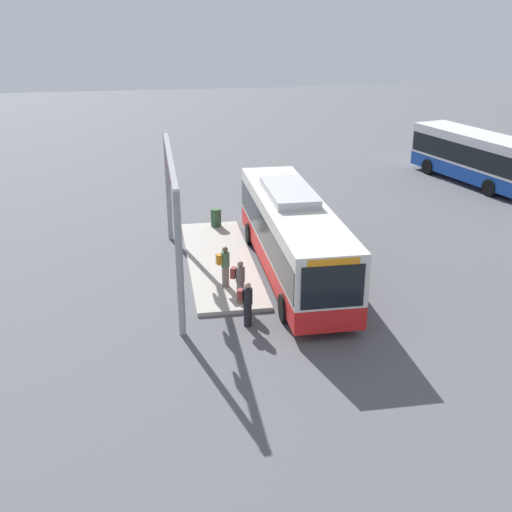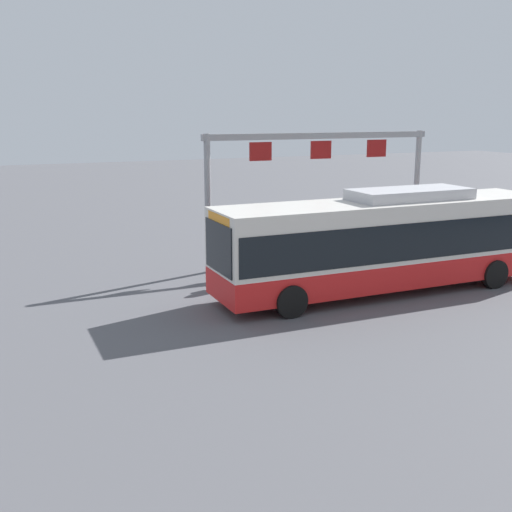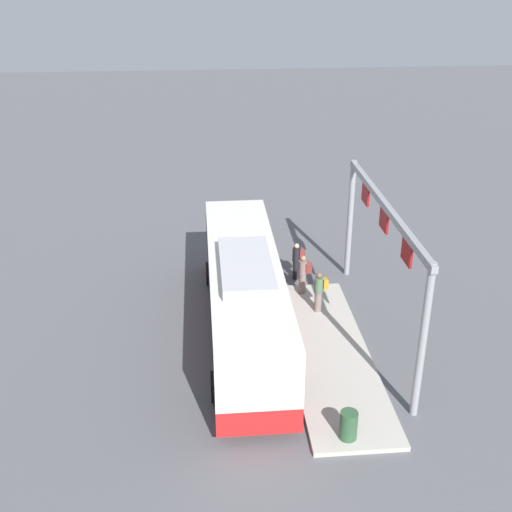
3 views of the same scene
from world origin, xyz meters
name	(u,v)px [view 2 (image 2 of 3)]	position (x,y,z in m)	size (l,w,h in m)	color
ground_plane	(383,291)	(0.00, 0.00, 0.00)	(120.00, 120.00, 0.00)	#56565B
platform_curb	(375,266)	(-1.61, -2.86, 0.08)	(10.00, 2.80, 0.16)	#B2ADA3
bus_main	(386,239)	(-0.01, 0.00, 1.81)	(11.92, 2.71, 3.46)	red
person_boarding	(278,253)	(2.73, -2.61, 1.05)	(0.49, 0.60, 1.67)	slate
person_waiting_near	(238,262)	(4.30, -2.58, 0.89)	(0.46, 0.59, 1.67)	black
person_waiting_mid	(311,247)	(1.20, -2.98, 1.05)	(0.39, 0.56, 1.67)	slate
platform_sign_gantry	(321,168)	(-0.21, -4.85, 3.79)	(9.94, 0.24, 5.20)	gray
trash_bin	(469,245)	(-6.04, -2.55, 0.61)	(0.52, 0.52, 0.90)	#2D5133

